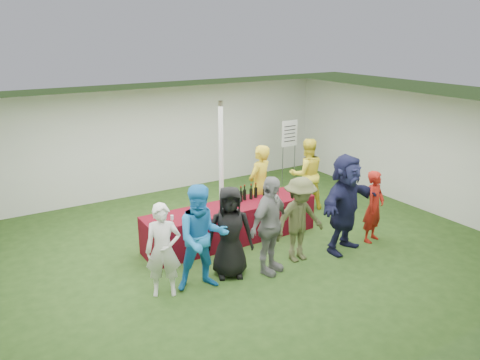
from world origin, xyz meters
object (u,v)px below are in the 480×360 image
staff_back (307,174)px  customer_5 (345,204)px  customer_1 (202,238)px  customer_0 (163,250)px  customer_3 (270,226)px  wine_list_sign (289,138)px  serving_table (232,223)px  staff_pourer (259,186)px  customer_6 (374,207)px  dump_bucket (302,191)px  customer_2 (230,232)px  customer_4 (300,220)px

staff_back → customer_5: customer_5 is taller
customer_5 → customer_1: bearing=161.9°
customer_0 → customer_3: (1.84, -0.27, 0.10)m
wine_list_sign → customer_3: bearing=-130.9°
wine_list_sign → customer_3: wine_list_sign is taller
serving_table → wine_list_sign: size_ratio=2.00×
staff_pourer → customer_3: staff_pourer is taller
customer_6 → staff_pourer: bearing=110.6°
dump_bucket → staff_pourer: size_ratio=0.14×
dump_bucket → customer_5: bearing=-90.0°
staff_back → customer_6: staff_back is taller
wine_list_sign → customer_1: wine_list_sign is taller
wine_list_sign → customer_2: wine_list_sign is taller
staff_pourer → customer_1: bearing=15.5°
customer_0 → customer_5: bearing=19.7°
customer_2 → customer_0: bearing=-156.6°
dump_bucket → customer_3: 2.11m
serving_table → customer_5: size_ratio=1.88×
dump_bucket → staff_back: 1.18m
staff_pourer → customer_2: (-1.66, -1.59, -0.09)m
staff_pourer → customer_3: bearing=39.3°
wine_list_sign → customer_3: size_ratio=1.03×
wine_list_sign → customer_2: (-3.85, -3.45, -0.51)m
serving_table → dump_bucket: 1.69m
wine_list_sign → customer_1: bearing=-141.1°
wine_list_sign → customer_4: wine_list_sign is taller
staff_back → customer_6: 2.12m
customer_6 → customer_2: bearing=156.9°
staff_back → customer_2: bearing=48.6°
dump_bucket → staff_pourer: bearing=138.8°
serving_table → customer_6: (2.42, -1.47, 0.36)m
serving_table → dump_bucket: size_ratio=14.22×
staff_pourer → customer_5: 2.00m
wine_list_sign → staff_pourer: wine_list_sign is taller
wine_list_sign → customer_4: (-2.48, -3.61, -0.52)m
serving_table → customer_4: customer_4 is taller
customer_1 → customer_4: bearing=13.5°
staff_back → customer_3: 3.27m
customer_1 → customer_3: (1.22, -0.13, -0.01)m
staff_pourer → customer_6: size_ratio=1.22×
customer_2 → customer_3: (0.64, -0.26, 0.07)m
staff_pourer → customer_1: staff_pourer is taller
customer_6 → customer_3: bearing=161.4°
customer_1 → customer_6: customer_1 is taller
customer_2 → staff_pourer: bearing=67.7°
customer_2 → customer_5: (2.34, -0.29, 0.15)m
staff_back → customer_3: bearing=58.2°
customer_6 → dump_bucket: bearing=104.6°
staff_back → customer_4: bearing=66.6°
customer_0 → customer_6: customer_0 is taller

